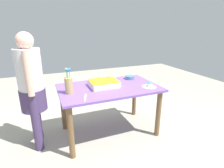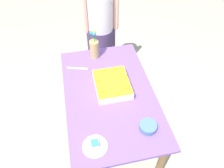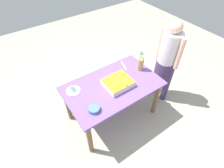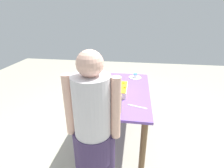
% 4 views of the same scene
% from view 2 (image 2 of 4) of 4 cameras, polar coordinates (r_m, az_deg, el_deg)
% --- Properties ---
extents(ground_plane, '(8.00, 8.00, 0.00)m').
position_cam_2_polar(ground_plane, '(2.69, -0.55, -12.48)').
color(ground_plane, '#A3A08C').
extents(dining_table, '(1.39, 0.85, 0.73)m').
position_cam_2_polar(dining_table, '(2.18, -0.66, -4.32)').
color(dining_table, '#704FA4').
rests_on(dining_table, ground_plane).
extents(sheet_cake, '(0.39, 0.33, 0.11)m').
position_cam_2_polar(sheet_cake, '(2.11, 0.04, -0.07)').
color(sheet_cake, '#F7E3C9').
rests_on(sheet_cake, dining_table).
extents(serving_plate_with_slice, '(0.20, 0.20, 0.06)m').
position_cam_2_polar(serving_plate_with_slice, '(1.78, -4.48, -15.73)').
color(serving_plate_with_slice, white).
rests_on(serving_plate_with_slice, dining_table).
extents(cake_knife, '(0.08, 0.22, 0.00)m').
position_cam_2_polar(cake_knife, '(2.36, -9.07, 4.08)').
color(cake_knife, silver).
rests_on(cake_knife, dining_table).
extents(flower_vase, '(0.10, 0.10, 0.33)m').
position_cam_2_polar(flower_vase, '(2.41, -4.64, 9.34)').
color(flower_vase, tan).
rests_on(flower_vase, dining_table).
extents(fruit_bowl, '(0.15, 0.15, 0.05)m').
position_cam_2_polar(fruit_bowl, '(1.87, 9.41, -10.93)').
color(fruit_bowl, '#4A6E91').
rests_on(fruit_bowl, dining_table).
extents(person_standing, '(0.31, 0.45, 1.49)m').
position_cam_2_polar(person_standing, '(2.78, -2.97, 15.20)').
color(person_standing, '#43325B').
rests_on(person_standing, ground_plane).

